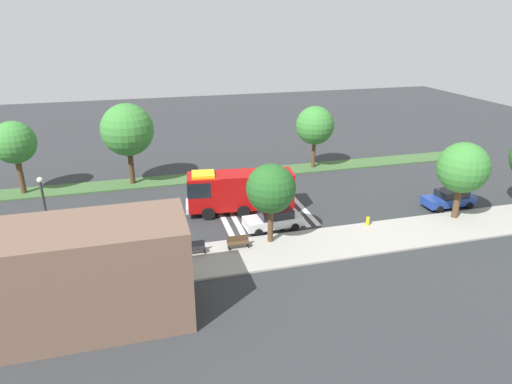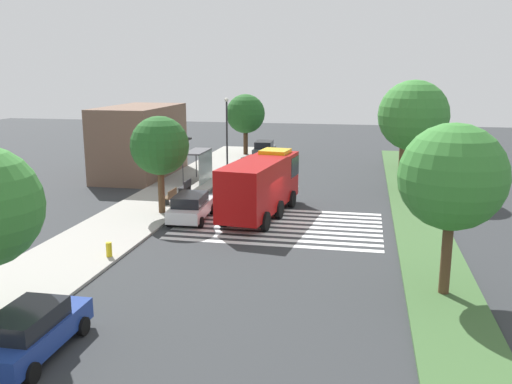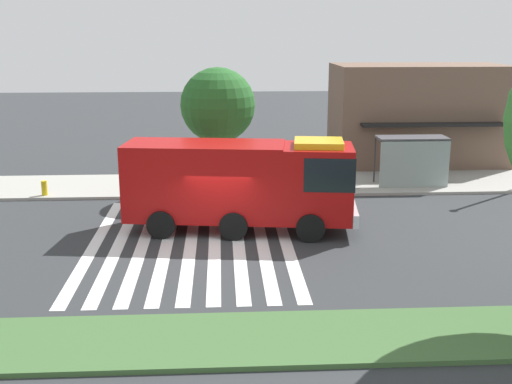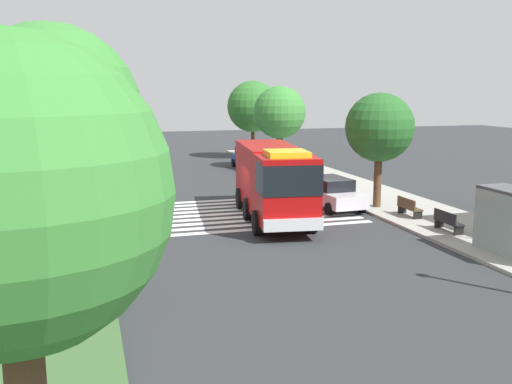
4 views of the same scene
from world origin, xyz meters
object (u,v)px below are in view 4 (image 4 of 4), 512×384
object	(u,v)px
parked_car_west	(249,158)
median_tree_center	(12,198)
bench_near_shelter	(448,221)
parked_car_mid	(331,192)
median_tree_far_west	(69,114)
sidewalk_tree_west	(280,113)
median_tree_west	(52,115)
fire_truck	(274,179)
sidewalk_tree_far_west	(253,107)
sidewalk_tree_center	(380,128)
bench_west_of_shelter	(409,207)
fire_hydrant	(310,178)

from	to	relation	value
parked_car_west	median_tree_center	distance (m)	39.57
parked_car_west	bench_near_shelter	world-z (taller)	parked_car_west
parked_car_mid	median_tree_center	size ratio (longest dim) A/B	0.68
parked_car_mid	median_tree_far_west	distance (m)	16.50
sidewalk_tree_west	median_tree_west	xyz separation A→B (m)	(25.87, -15.58, 1.14)
sidewalk_tree_west	median_tree_far_west	size ratio (longest dim) A/B	0.94
sidewalk_tree_west	fire_truck	bearing A→B (deg)	-19.54
parked_car_mid	sidewalk_tree_far_west	distance (m)	23.20
bench_near_shelter	parked_car_mid	bearing A→B (deg)	-158.98
sidewalk_tree_west	sidewalk_tree_center	size ratio (longest dim) A/B	1.07
parked_car_west	median_tree_far_west	xyz separation A→B (m)	(7.46, -13.38, 3.99)
sidewalk_tree_far_west	median_tree_west	xyz separation A→B (m)	(33.44, -15.58, 0.88)
median_tree_far_west	median_tree_west	size ratio (longest dim) A/B	0.85
median_tree_west	median_tree_center	world-z (taller)	median_tree_west
bench_west_of_shelter	median_tree_west	world-z (taller)	median_tree_west
median_tree_far_west	sidewalk_tree_center	bearing A→B (deg)	57.94
median_tree_far_west	median_tree_west	distance (m)	19.49
sidewalk_tree_west	fire_hydrant	world-z (taller)	sidewalk_tree_west
parked_car_west	median_tree_far_west	bearing A→B (deg)	-61.44
fire_hydrant	bench_near_shelter	bearing A→B (deg)	3.55
parked_car_west	sidewalk_tree_far_west	xyz separation A→B (m)	(-6.50, 2.20, 3.87)
parked_car_west	bench_west_of_shelter	bearing A→B (deg)	6.83
median_tree_west	sidewalk_tree_center	bearing A→B (deg)	121.97
parked_car_mid	sidewalk_tree_center	world-z (taller)	sidewalk_tree_center
sidewalk_tree_far_west	sidewalk_tree_west	world-z (taller)	sidewalk_tree_far_west
parked_car_mid	bench_near_shelter	xyz separation A→B (m)	(6.71, 2.58, -0.26)
fire_truck	sidewalk_tree_center	size ratio (longest dim) A/B	1.56
fire_hydrant	median_tree_far_west	bearing A→B (deg)	-95.36
sidewalk_tree_center	median_tree_west	world-z (taller)	median_tree_west
median_tree_far_west	median_tree_center	distance (m)	29.54
fire_hydrant	bench_west_of_shelter	bearing A→B (deg)	4.59
bench_near_shelter	fire_hydrant	xyz separation A→B (m)	(-14.10, -0.87, -0.10)
parked_car_mid	sidewalk_tree_far_west	bearing A→B (deg)	171.14
median_tree_far_west	median_tree_center	size ratio (longest dim) A/B	0.99
sidewalk_tree_west	median_tree_center	world-z (taller)	median_tree_center
sidewalk_tree_far_west	median_tree_center	world-z (taller)	sidewalk_tree_far_west
fire_truck	median_tree_far_west	bearing A→B (deg)	-131.69
parked_car_west	median_tree_center	size ratio (longest dim) A/B	0.67
fire_truck	sidewalk_tree_center	bearing A→B (deg)	107.72
sidewalk_tree_far_west	parked_car_west	bearing A→B (deg)	-18.71
fire_truck	parked_car_mid	world-z (taller)	fire_truck
sidewalk_tree_west	median_tree_west	bearing A→B (deg)	-31.06
sidewalk_tree_far_west	bench_west_of_shelter	bearing A→B (deg)	0.82
bench_west_of_shelter	parked_car_mid	bearing A→B (deg)	-143.63
sidewalk_tree_west	median_tree_west	size ratio (longest dim) A/B	0.80
bench_west_of_shelter	sidewalk_tree_far_west	bearing A→B (deg)	-179.18
fire_truck	parked_car_mid	distance (m)	4.60
bench_west_of_shelter	median_tree_west	xyz separation A→B (m)	(7.17, -15.95, 5.01)
bench_west_of_shelter	fire_hydrant	xyz separation A→B (m)	(-10.89, -0.87, -0.10)
bench_near_shelter	sidewalk_tree_center	world-z (taller)	sidewalk_tree_center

